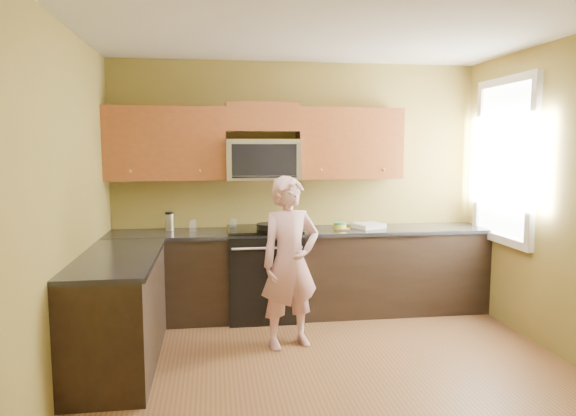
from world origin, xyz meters
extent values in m
plane|color=brown|center=(0.00, 0.00, 0.00)|extent=(4.00, 4.00, 0.00)
plane|color=white|center=(0.00, 0.00, 2.70)|extent=(4.00, 4.00, 0.00)
plane|color=olive|center=(0.00, 2.00, 1.35)|extent=(4.00, 0.00, 4.00)
plane|color=olive|center=(0.00, -2.00, 1.35)|extent=(4.00, 0.00, 4.00)
plane|color=olive|center=(-2.00, 0.00, 1.35)|extent=(0.00, 4.00, 4.00)
cube|color=black|center=(0.00, 1.70, 0.44)|extent=(4.00, 0.60, 0.88)
cube|color=black|center=(-1.70, 0.60, 0.44)|extent=(0.60, 1.60, 0.88)
cube|color=black|center=(0.00, 1.69, 0.90)|extent=(4.00, 0.62, 0.04)
cube|color=black|center=(-1.69, 0.60, 0.90)|extent=(0.62, 1.60, 0.04)
cube|color=brown|center=(-0.40, 1.83, 2.10)|extent=(0.76, 0.33, 0.30)
imported|color=#DD6E7A|center=(-0.25, 0.82, 0.77)|extent=(0.65, 0.52, 1.54)
cube|color=#B27F47|center=(0.45, 1.62, 0.93)|extent=(0.14, 0.14, 0.01)
ellipsoid|color=silver|center=(-0.28, 1.52, 0.95)|extent=(0.12, 0.13, 0.06)
ellipsoid|color=silver|center=(0.62, 1.76, 0.95)|extent=(0.12, 0.13, 0.07)
cube|color=silver|center=(0.74, 1.71, 0.95)|extent=(0.37, 0.35, 0.05)
cylinder|color=silver|center=(-1.13, 1.75, 0.98)|extent=(0.09, 0.09, 0.12)
cylinder|color=silver|center=(-0.72, 1.78, 0.98)|extent=(0.07, 0.07, 0.12)
camera|label=1|loc=(-0.92, -3.75, 1.80)|focal=32.95mm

